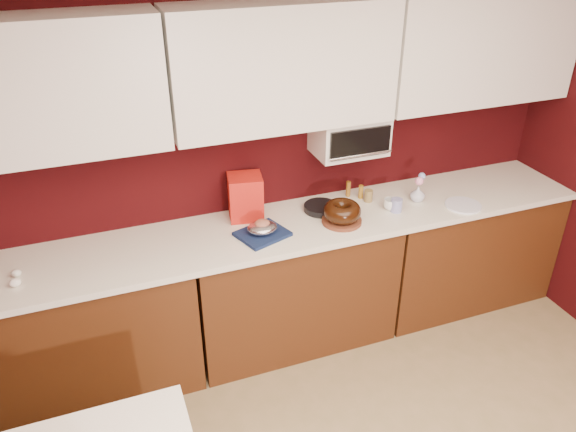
% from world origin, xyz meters
% --- Properties ---
extents(wall_back, '(4.00, 0.02, 2.50)m').
position_xyz_m(wall_back, '(0.00, 2.25, 1.25)').
color(wall_back, '#320608').
rests_on(wall_back, floor).
extents(base_cabinet_left, '(1.31, 0.58, 0.86)m').
position_xyz_m(base_cabinet_left, '(-1.33, 1.94, 0.43)').
color(base_cabinet_left, '#48230E').
rests_on(base_cabinet_left, floor).
extents(base_cabinet_center, '(1.31, 0.58, 0.86)m').
position_xyz_m(base_cabinet_center, '(0.00, 1.94, 0.43)').
color(base_cabinet_center, '#48230E').
rests_on(base_cabinet_center, floor).
extents(base_cabinet_right, '(1.31, 0.58, 0.86)m').
position_xyz_m(base_cabinet_right, '(1.33, 1.94, 0.43)').
color(base_cabinet_right, '#48230E').
rests_on(base_cabinet_right, floor).
extents(countertop, '(4.00, 0.62, 0.04)m').
position_xyz_m(countertop, '(0.00, 1.94, 0.88)').
color(countertop, white).
rests_on(countertop, base_cabinet_center).
extents(upper_cabinet_left, '(1.31, 0.33, 0.70)m').
position_xyz_m(upper_cabinet_left, '(-1.33, 2.08, 1.85)').
color(upper_cabinet_left, white).
rests_on(upper_cabinet_left, wall_back).
extents(upper_cabinet_center, '(1.31, 0.33, 0.70)m').
position_xyz_m(upper_cabinet_center, '(0.00, 2.08, 1.85)').
color(upper_cabinet_center, white).
rests_on(upper_cabinet_center, wall_back).
extents(upper_cabinet_right, '(1.31, 0.33, 0.70)m').
position_xyz_m(upper_cabinet_right, '(1.33, 2.08, 1.85)').
color(upper_cabinet_right, white).
rests_on(upper_cabinet_right, wall_back).
extents(toaster_oven, '(0.45, 0.30, 0.25)m').
position_xyz_m(toaster_oven, '(0.45, 2.10, 1.38)').
color(toaster_oven, white).
rests_on(toaster_oven, upper_cabinet_center).
extents(toaster_oven_door, '(0.40, 0.02, 0.18)m').
position_xyz_m(toaster_oven_door, '(0.45, 1.94, 1.38)').
color(toaster_oven_door, black).
rests_on(toaster_oven_door, toaster_oven).
extents(toaster_oven_handle, '(0.42, 0.02, 0.02)m').
position_xyz_m(toaster_oven_handle, '(0.45, 1.93, 1.30)').
color(toaster_oven_handle, silver).
rests_on(toaster_oven_handle, toaster_oven).
extents(cake_base, '(0.29, 0.29, 0.02)m').
position_xyz_m(cake_base, '(0.30, 1.85, 0.91)').
color(cake_base, brown).
rests_on(cake_base, countertop).
extents(bundt_cake, '(0.29, 0.29, 0.10)m').
position_xyz_m(bundt_cake, '(0.30, 1.85, 0.98)').
color(bundt_cake, black).
rests_on(bundt_cake, cake_base).
extents(navy_towel, '(0.35, 0.32, 0.02)m').
position_xyz_m(navy_towel, '(-0.22, 1.87, 0.91)').
color(navy_towel, '#132047').
rests_on(navy_towel, countertop).
extents(foil_ham_nest, '(0.23, 0.21, 0.07)m').
position_xyz_m(foil_ham_nest, '(-0.22, 1.87, 0.96)').
color(foil_ham_nest, silver).
rests_on(foil_ham_nest, navy_towel).
extents(roasted_ham, '(0.12, 0.11, 0.06)m').
position_xyz_m(roasted_ham, '(-0.22, 1.87, 0.98)').
color(roasted_ham, '#A25E4A').
rests_on(roasted_ham, foil_ham_nest).
extents(pandoro_box, '(0.24, 0.22, 0.28)m').
position_xyz_m(pandoro_box, '(-0.24, 2.13, 1.04)').
color(pandoro_box, '#B00B1B').
rests_on(pandoro_box, countertop).
extents(dark_pan, '(0.23, 0.23, 0.04)m').
position_xyz_m(dark_pan, '(0.24, 2.04, 0.92)').
color(dark_pan, black).
rests_on(dark_pan, countertop).
extents(coffee_mug, '(0.11, 0.11, 0.09)m').
position_xyz_m(coffee_mug, '(0.67, 1.89, 0.94)').
color(coffee_mug, white).
rests_on(coffee_mug, countertop).
extents(blue_jar, '(0.09, 0.09, 0.09)m').
position_xyz_m(blue_jar, '(0.69, 1.85, 0.94)').
color(blue_jar, '#1B2699').
rests_on(blue_jar, countertop).
extents(flower_vase, '(0.09, 0.09, 0.12)m').
position_xyz_m(flower_vase, '(0.90, 1.93, 0.96)').
color(flower_vase, silver).
rests_on(flower_vase, countertop).
extents(flower_pink, '(0.06, 0.06, 0.06)m').
position_xyz_m(flower_pink, '(0.90, 1.93, 1.05)').
color(flower_pink, pink).
rests_on(flower_pink, flower_vase).
extents(flower_blue, '(0.05, 0.05, 0.05)m').
position_xyz_m(flower_blue, '(0.93, 1.95, 1.07)').
color(flower_blue, '#8AA3DE').
rests_on(flower_blue, flower_vase).
extents(china_plate, '(0.29, 0.29, 0.01)m').
position_xyz_m(china_plate, '(1.15, 1.76, 0.91)').
color(china_plate, white).
rests_on(china_plate, countertop).
extents(amber_bottle, '(0.04, 0.04, 0.09)m').
position_xyz_m(amber_bottle, '(0.56, 2.10, 0.95)').
color(amber_bottle, '#9A6B1C').
rests_on(amber_bottle, countertop).
extents(paper_cup, '(0.06, 0.06, 0.08)m').
position_xyz_m(paper_cup, '(0.59, 2.04, 0.94)').
color(paper_cup, olive).
rests_on(paper_cup, countertop).
extents(egg_left, '(0.06, 0.05, 0.05)m').
position_xyz_m(egg_left, '(-1.59, 1.83, 0.92)').
color(egg_left, white).
rests_on(egg_left, countertop).
extents(egg_right, '(0.06, 0.05, 0.04)m').
position_xyz_m(egg_right, '(-1.59, 1.93, 0.92)').
color(egg_right, silver).
rests_on(egg_right, countertop).
extents(amber_bottle_tall, '(0.03, 0.03, 0.11)m').
position_xyz_m(amber_bottle_tall, '(0.50, 2.16, 0.95)').
color(amber_bottle_tall, brown).
rests_on(amber_bottle_tall, countertop).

